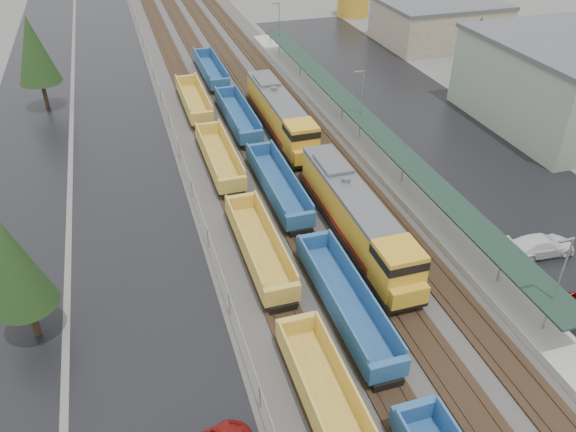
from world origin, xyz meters
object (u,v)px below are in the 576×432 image
object	(u,v)px
well_string_yellow	(289,314)
well_string_blue	(306,235)
locomotive_trail	(281,115)
parked_car_east_c	(541,245)
locomotive_lead	(357,218)

from	to	relation	value
well_string_yellow	well_string_blue	xyz separation A→B (m)	(4.00, 8.14, -0.01)
well_string_yellow	well_string_blue	size ratio (longest dim) A/B	0.95
well_string_yellow	locomotive_trail	bearing A→B (deg)	74.31
well_string_yellow	well_string_blue	world-z (taller)	well_string_yellow
well_string_yellow	parked_car_east_c	world-z (taller)	well_string_yellow
locomotive_trail	well_string_blue	distance (m)	20.76
well_string_blue	parked_car_east_c	bearing A→B (deg)	-20.17
locomotive_lead	well_string_blue	world-z (taller)	locomotive_lead
locomotive_trail	parked_car_east_c	size ratio (longest dim) A/B	3.59
parked_car_east_c	locomotive_trail	bearing A→B (deg)	29.77
well_string_blue	parked_car_east_c	world-z (taller)	well_string_blue
locomotive_trail	well_string_blue	world-z (taller)	locomotive_trail
locomotive_lead	parked_car_east_c	world-z (taller)	locomotive_lead
locomotive_lead	parked_car_east_c	size ratio (longest dim) A/B	3.59
well_string_blue	well_string_yellow	bearing A→B (deg)	-116.16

